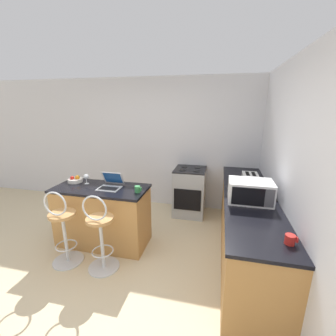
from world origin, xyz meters
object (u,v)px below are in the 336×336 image
(bar_stool_near, at_px, (63,229))
(toaster, at_px, (250,180))
(stove_range, at_px, (190,192))
(mug_green, at_px, (138,189))
(wine_glass_short, at_px, (86,177))
(microwave, at_px, (250,191))
(fruit_bowl, at_px, (75,180))
(mug_red, at_px, (290,239))
(bar_stool_far, at_px, (100,234))
(laptop, at_px, (111,184))

(bar_stool_near, bearing_deg, toaster, 24.50)
(stove_range, relative_size, mug_green, 9.61)
(toaster, distance_m, wine_glass_short, 2.44)
(stove_range, bearing_deg, bar_stool_near, -127.83)
(microwave, xyz_separation_m, toaster, (0.06, 0.57, -0.04))
(toaster, xyz_separation_m, stove_range, (-0.98, 0.73, -0.55))
(fruit_bowl, distance_m, mug_red, 2.97)
(bar_stool_far, xyz_separation_m, wine_glass_short, (-0.55, 0.64, 0.51))
(microwave, xyz_separation_m, wine_glass_short, (-2.34, 0.12, -0.03))
(bar_stool_near, distance_m, microwave, 2.44)
(bar_stool_near, distance_m, laptop, 0.85)
(laptop, relative_size, mug_green, 3.29)
(mug_red, bearing_deg, toaster, 97.14)
(stove_range, relative_size, mug_red, 8.95)
(fruit_bowl, bearing_deg, bar_stool_near, -71.16)
(bar_stool_near, height_order, bar_stool_far, same)
(microwave, height_order, wine_glass_short, microwave)
(toaster, height_order, fruit_bowl, toaster)
(bar_stool_far, distance_m, toaster, 2.21)
(toaster, xyz_separation_m, wine_glass_short, (-2.40, -0.45, 0.01))
(bar_stool_near, bearing_deg, mug_green, 29.14)
(bar_stool_far, xyz_separation_m, mug_green, (0.33, 0.48, 0.45))
(stove_range, relative_size, wine_glass_short, 6.04)
(wine_glass_short, xyz_separation_m, mug_red, (2.58, -0.98, -0.06))
(microwave, bearing_deg, mug_red, -74.31)
(mug_red, bearing_deg, fruit_bowl, 160.11)
(stove_range, height_order, mug_green, mug_green)
(bar_stool_near, height_order, mug_green, bar_stool_near)
(microwave, height_order, toaster, microwave)
(toaster, bearing_deg, bar_stool_far, -149.55)
(bar_stool_near, bearing_deg, bar_stool_far, 0.00)
(bar_stool_near, xyz_separation_m, microwave, (2.33, 0.51, 0.54))
(bar_stool_near, height_order, fruit_bowl, bar_stool_near)
(toaster, bearing_deg, stove_range, 143.20)
(mug_green, distance_m, mug_red, 1.89)
(laptop, relative_size, toaster, 1.07)
(bar_stool_near, xyz_separation_m, laptop, (0.42, 0.58, 0.46))
(bar_stool_far, relative_size, stove_range, 1.15)
(mug_green, relative_size, mug_red, 0.93)
(fruit_bowl, xyz_separation_m, mug_green, (1.10, -0.19, 0.01))
(mug_green, bearing_deg, mug_red, -25.92)
(wine_glass_short, bearing_deg, mug_red, -20.77)
(toaster, distance_m, mug_red, 1.44)
(toaster, height_order, mug_green, toaster)
(stove_range, bearing_deg, mug_green, -112.16)
(laptop, distance_m, wine_glass_short, 0.44)
(mug_green, bearing_deg, toaster, 21.67)
(fruit_bowl, bearing_deg, microwave, -3.49)
(mug_green, xyz_separation_m, mug_red, (1.70, -0.83, -0.00))
(stove_range, bearing_deg, laptop, -128.72)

